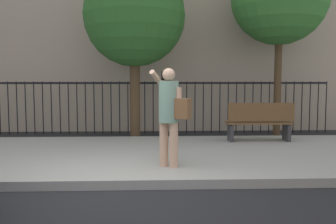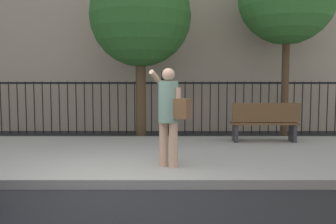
# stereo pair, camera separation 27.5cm
# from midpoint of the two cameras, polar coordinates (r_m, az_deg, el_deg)

# --- Properties ---
(ground_plane) EXTENTS (60.00, 60.00, 0.00)m
(ground_plane) POSITION_cam_midpoint_polar(r_m,az_deg,el_deg) (5.84, -9.86, -11.63)
(ground_plane) COLOR black
(sidewalk) EXTENTS (28.00, 4.40, 0.15)m
(sidewalk) POSITION_cam_midpoint_polar(r_m,az_deg,el_deg) (7.94, -7.80, -6.60)
(sidewalk) COLOR #9E9B93
(sidewalk) RESTS_ON ground
(iron_fence) EXTENTS (12.03, 0.04, 1.60)m
(iron_fence) POSITION_cam_midpoint_polar(r_m,az_deg,el_deg) (11.49, -6.13, 1.74)
(iron_fence) COLOR black
(iron_fence) RESTS_ON ground
(pedestrian_on_phone) EXTENTS (0.72, 0.63, 1.70)m
(pedestrian_on_phone) POSITION_cam_midpoint_polar(r_m,az_deg,el_deg) (6.43, -0.91, 0.31)
(pedestrian_on_phone) COLOR tan
(pedestrian_on_phone) RESTS_ON sidewalk
(street_bench) EXTENTS (1.60, 0.45, 0.95)m
(street_bench) POSITION_cam_midpoint_polar(r_m,az_deg,el_deg) (9.39, 12.88, -1.34)
(street_bench) COLOR brown
(street_bench) RESTS_ON sidewalk
(street_tree_near) EXTENTS (2.75, 2.75, 4.75)m
(street_tree_near) POSITION_cam_midpoint_polar(r_m,az_deg,el_deg) (10.53, -5.87, 14.21)
(street_tree_near) COLOR #4C3823
(street_tree_near) RESTS_ON ground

